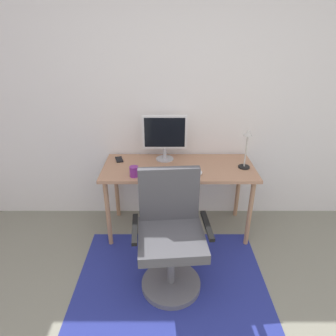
{
  "coord_description": "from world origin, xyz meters",
  "views": [
    {
      "loc": [
        -0.13,
        -0.77,
        1.94
      ],
      "look_at": [
        -0.13,
        1.57,
        0.84
      ],
      "focal_mm": 31.09,
      "sensor_mm": 36.0,
      "label": 1
    }
  ],
  "objects": [
    {
      "name": "computer_mouse",
      "position": [
        0.15,
        1.65,
        0.76
      ],
      "size": [
        0.06,
        0.1,
        0.03
      ],
      "primitive_type": "ellipsoid",
      "color": "white",
      "rests_on": "desk"
    },
    {
      "name": "wall_back",
      "position": [
        0.0,
        2.2,
        1.3
      ],
      "size": [
        6.0,
        0.1,
        2.6
      ],
      "primitive_type": "cube",
      "color": "white",
      "rests_on": "ground"
    },
    {
      "name": "office_chair",
      "position": [
        -0.11,
        1.08,
        0.45
      ],
      "size": [
        0.61,
        0.55,
        0.99
      ],
      "rotation": [
        0.0,
        0.0,
        0.08
      ],
      "color": "slate",
      "rests_on": "ground"
    },
    {
      "name": "coffee_cup",
      "position": [
        -0.44,
        1.6,
        0.79
      ],
      "size": [
        0.08,
        0.08,
        0.1
      ],
      "primitive_type": "cylinder",
      "color": "#7C2985",
      "rests_on": "desk"
    },
    {
      "name": "desk_lamp",
      "position": [
        0.6,
        1.79,
        0.98
      ],
      "size": [
        0.11,
        0.11,
        0.39
      ],
      "color": "black",
      "rests_on": "desk"
    },
    {
      "name": "area_rug",
      "position": [
        -0.11,
        1.12,
        0.0
      ],
      "size": [
        1.6,
        1.17,
        0.01
      ],
      "primitive_type": "cube",
      "color": "navy",
      "rests_on": "ground"
    },
    {
      "name": "desk",
      "position": [
        -0.03,
        1.82,
        0.67
      ],
      "size": [
        1.48,
        0.63,
        0.74
      ],
      "color": "tan",
      "rests_on": "ground"
    },
    {
      "name": "keyboard",
      "position": [
        -0.17,
        1.64,
        0.75
      ],
      "size": [
        0.43,
        0.13,
        0.02
      ],
      "primitive_type": "cube",
      "color": "black",
      "rests_on": "desk"
    },
    {
      "name": "cell_phone",
      "position": [
        -0.64,
        1.97,
        0.75
      ],
      "size": [
        0.11,
        0.15,
        0.01
      ],
      "primitive_type": "cube",
      "rotation": [
        0.0,
        0.0,
        0.29
      ],
      "color": "black",
      "rests_on": "desk"
    },
    {
      "name": "monitor",
      "position": [
        -0.17,
        1.99,
        1.01
      ],
      "size": [
        0.44,
        0.18,
        0.46
      ],
      "color": "#B2B2B7",
      "rests_on": "desk"
    }
  ]
}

